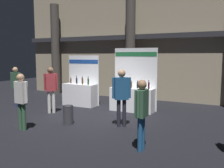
% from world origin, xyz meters
% --- Properties ---
extents(ground_plane, '(27.37, 27.37, 0.00)m').
position_xyz_m(ground_plane, '(0.00, 0.00, 0.00)').
color(ground_plane, black).
extents(hall_colonnade, '(13.68, 1.01, 5.85)m').
position_xyz_m(hall_colonnade, '(0.00, 4.43, 2.88)').
color(hall_colonnade, gray).
rests_on(hall_colonnade, ground_plane).
extents(exhibitor_booth_0, '(1.62, 0.66, 2.28)m').
position_xyz_m(exhibitor_booth_0, '(-1.50, 1.61, 0.59)').
color(exhibitor_booth_0, white).
rests_on(exhibitor_booth_0, ground_plane).
extents(exhibitor_booth_1, '(1.88, 0.66, 2.58)m').
position_xyz_m(exhibitor_booth_1, '(1.06, 1.62, 0.62)').
color(exhibitor_booth_1, white).
rests_on(exhibitor_booth_1, ground_plane).
extents(trash_bin, '(0.34, 0.34, 0.63)m').
position_xyz_m(trash_bin, '(-0.11, -1.17, 0.31)').
color(trash_bin, '#38383D').
rests_on(trash_bin, ground_plane).
extents(visitor_0, '(0.41, 0.41, 1.83)m').
position_xyz_m(visitor_0, '(-1.67, -0.17, 1.09)').
color(visitor_0, silver).
rests_on(visitor_0, ground_plane).
extents(visitor_1, '(0.23, 0.55, 1.71)m').
position_xyz_m(visitor_1, '(2.84, -2.23, 1.02)').
color(visitor_1, navy).
rests_on(visitor_1, ground_plane).
extents(visitor_2, '(0.52, 0.44, 1.84)m').
position_xyz_m(visitor_2, '(1.59, -0.63, 1.13)').
color(visitor_2, '#23232D').
rests_on(visitor_2, ground_plane).
extents(visitor_3, '(0.58, 0.32, 1.77)m').
position_xyz_m(visitor_3, '(-3.86, 0.05, 1.08)').
color(visitor_3, navy).
rests_on(visitor_3, ground_plane).
extents(visitor_4, '(0.55, 0.24, 1.74)m').
position_xyz_m(visitor_4, '(-0.98, -2.33, 1.03)').
color(visitor_4, '#33563D').
rests_on(visitor_4, ground_plane).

